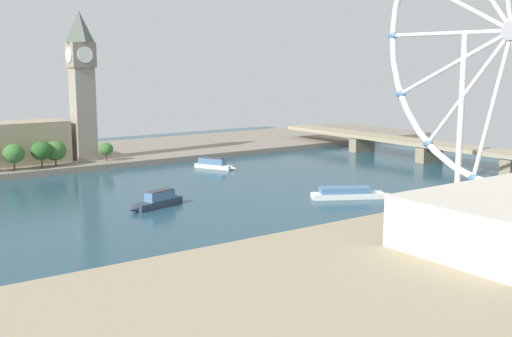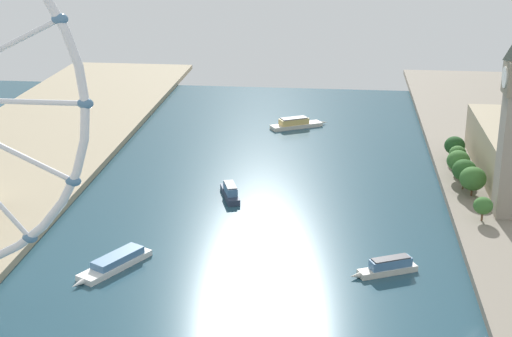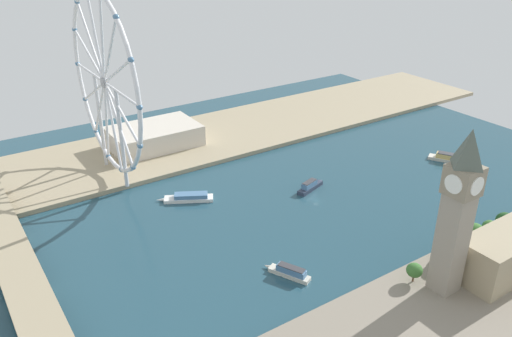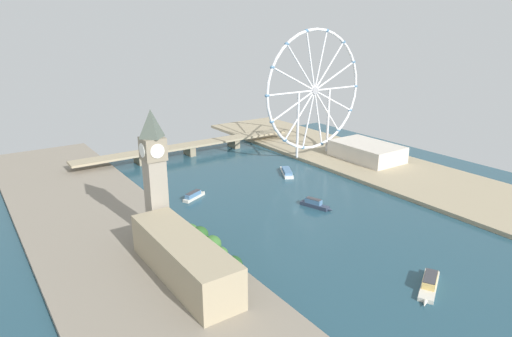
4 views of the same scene
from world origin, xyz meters
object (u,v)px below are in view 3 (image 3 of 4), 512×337
at_px(ferris_wheel, 105,83).
at_px(tour_boat_3, 189,197).
at_px(riverside_hall, 154,136).
at_px(river_bridge, 25,285).
at_px(clock_tower, 457,211).
at_px(tour_boat_1, 289,272).
at_px(tour_boat_2, 310,186).
at_px(tour_boat_0, 450,158).

relative_size(ferris_wheel, tour_boat_3, 3.65).
distance_m(riverside_hall, river_bridge, 171.31).
bearing_deg(clock_tower, riverside_hall, 10.29).
bearing_deg(tour_boat_1, clock_tower, -159.55).
bearing_deg(tour_boat_3, tour_boat_2, -173.93).
xyz_separation_m(riverside_hall, tour_boat_1, (-175.93, 8.94, -8.02)).
xyz_separation_m(ferris_wheel, tour_boat_0, (-103.16, -203.60, -61.89)).
height_order(ferris_wheel, tour_boat_2, ferris_wheel).
xyz_separation_m(clock_tower, tour_boat_2, (111.13, -14.20, -40.50)).
bearing_deg(tour_boat_0, ferris_wheel, -145.57).
relative_size(river_bridge, tour_boat_2, 8.99).
distance_m(tour_boat_1, tour_boat_2, 89.57).
xyz_separation_m(riverside_hall, tour_boat_2, (-113.10, -54.90, -7.90)).
bearing_deg(clock_tower, tour_boat_0, -53.69).
bearing_deg(riverside_hall, clock_tower, -169.71).
bearing_deg(riverside_hall, tour_boat_3, 169.88).
distance_m(riverside_hall, tour_boat_1, 176.34).
relative_size(ferris_wheel, tour_boat_2, 4.68).
distance_m(river_bridge, tour_boat_3, 109.97).
bearing_deg(river_bridge, tour_boat_1, -114.99).
relative_size(tour_boat_0, tour_boat_2, 1.27).
xyz_separation_m(ferris_wheel, tour_boat_1, (-144.52, -31.95, -61.80)).
relative_size(river_bridge, tour_boat_3, 7.01).
bearing_deg(tour_boat_2, river_bridge, 166.77).
xyz_separation_m(river_bridge, tour_boat_3, (42.62, -101.17, -6.58)).
distance_m(ferris_wheel, riverside_hall, 74.50).
bearing_deg(ferris_wheel, river_bridge, 141.53).
bearing_deg(tour_boat_2, clock_tower, -114.82).
bearing_deg(tour_boat_3, ferris_wheel, -34.28).
relative_size(riverside_hall, river_bridge, 0.28).
xyz_separation_m(riverside_hall, tour_boat_0, (-134.57, -162.71, -8.11)).
height_order(tour_boat_1, tour_boat_2, tour_boat_2).
xyz_separation_m(tour_boat_1, tour_boat_2, (62.82, -63.84, 0.12)).
relative_size(tour_boat_1, tour_boat_2, 0.93).
height_order(riverside_hall, river_bridge, riverside_hall).
distance_m(clock_tower, tour_boat_3, 156.89).
relative_size(riverside_hall, tour_boat_0, 1.97).
distance_m(tour_boat_2, tour_boat_3, 75.85).
xyz_separation_m(ferris_wheel, river_bridge, (-94.59, 75.16, -55.66)).
xyz_separation_m(river_bridge, tour_boat_0, (-8.57, -278.76, -6.22)).
bearing_deg(clock_tower, ferris_wheel, 22.93).
bearing_deg(tour_boat_3, riverside_hall, -70.98).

